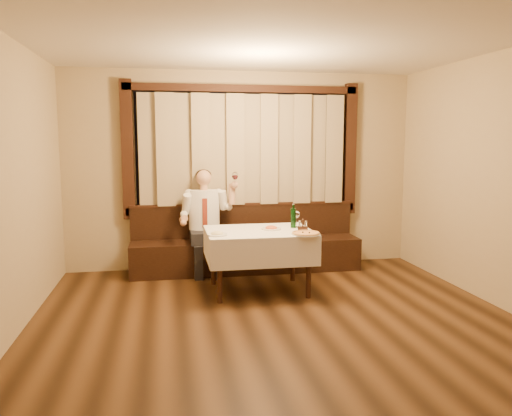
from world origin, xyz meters
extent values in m
cube|color=black|center=(0.00, 0.00, -0.01)|extent=(5.00, 6.00, 0.01)
cube|color=silver|center=(0.00, 0.00, 2.80)|extent=(5.00, 6.00, 0.01)
cube|color=tan|center=(0.00, 3.00, 1.40)|extent=(5.00, 0.01, 2.80)
cube|color=black|center=(0.00, 2.98, 1.70)|extent=(3.00, 0.02, 1.60)
cube|color=orange|center=(-0.70, 2.97, 1.40)|extent=(0.50, 0.01, 0.40)
cube|color=black|center=(0.00, 2.94, 0.85)|extent=(3.30, 0.12, 0.10)
cube|color=black|center=(0.00, 2.94, 2.55)|extent=(3.30, 0.12, 0.10)
cube|color=black|center=(-1.60, 2.94, 1.70)|extent=(0.16, 0.12, 1.90)
cube|color=black|center=(1.60, 2.94, 1.70)|extent=(0.16, 0.12, 1.90)
cube|color=#927B5E|center=(0.00, 2.88, 1.70)|extent=(2.90, 0.08, 1.55)
cube|color=black|center=(0.00, 2.68, 0.23)|extent=(3.20, 0.60, 0.45)
cube|color=black|center=(0.00, 2.92, 0.68)|extent=(3.20, 0.12, 0.45)
cube|color=black|center=(0.00, 2.92, 0.92)|extent=(3.20, 0.14, 0.04)
cylinder|color=black|center=(-0.52, 1.33, 0.35)|extent=(0.06, 0.06, 0.71)
cylinder|color=black|center=(0.52, 1.33, 0.35)|extent=(0.06, 0.06, 0.71)
cylinder|color=black|center=(-0.52, 2.07, 0.35)|extent=(0.06, 0.06, 0.71)
cylinder|color=black|center=(0.52, 2.07, 0.35)|extent=(0.06, 0.06, 0.71)
cube|color=black|center=(0.00, 1.70, 0.73)|extent=(1.20, 0.90, 0.04)
cube|color=white|center=(0.00, 1.70, 0.75)|extent=(1.26, 0.96, 0.01)
cube|color=white|center=(0.00, 1.22, 0.58)|extent=(1.26, 0.01, 0.35)
cube|color=white|center=(0.00, 2.18, 0.58)|extent=(1.26, 0.01, 0.35)
cube|color=white|center=(-0.63, 1.70, 0.58)|extent=(0.01, 0.96, 0.35)
cube|color=white|center=(0.63, 1.70, 0.58)|extent=(0.01, 0.96, 0.35)
cylinder|color=white|center=(0.48, 1.32, 0.76)|extent=(0.34, 0.34, 0.01)
cylinder|color=orange|center=(0.48, 1.32, 0.77)|extent=(0.31, 0.31, 0.01)
torus|color=#BC8548|center=(0.48, 1.32, 0.78)|extent=(0.32, 0.32, 0.02)
sphere|color=black|center=(0.45, 1.34, 0.78)|extent=(0.02, 0.02, 0.02)
sphere|color=black|center=(0.52, 1.31, 0.78)|extent=(0.02, 0.02, 0.02)
cylinder|color=white|center=(0.16, 1.73, 0.76)|extent=(0.24, 0.24, 0.01)
ellipsoid|color=#BA371D|center=(0.16, 1.73, 0.80)|extent=(0.15, 0.15, 0.07)
cylinder|color=white|center=(-0.53, 1.47, 0.76)|extent=(0.24, 0.24, 0.01)
ellipsoid|color=beige|center=(-0.53, 1.47, 0.80)|extent=(0.15, 0.15, 0.07)
cylinder|color=#0D3D11|center=(0.45, 1.78, 0.88)|extent=(0.07, 0.07, 0.24)
cylinder|color=#0D3D11|center=(0.45, 1.78, 1.02)|extent=(0.03, 0.03, 0.06)
cylinder|color=silver|center=(0.45, 1.78, 1.05)|extent=(0.03, 0.03, 0.01)
cylinder|color=white|center=(0.50, 1.83, 0.76)|extent=(0.07, 0.07, 0.01)
cylinder|color=white|center=(0.50, 1.83, 0.82)|extent=(0.01, 0.01, 0.11)
ellipsoid|color=white|center=(0.50, 1.83, 0.92)|extent=(0.08, 0.08, 0.09)
cube|color=black|center=(0.53, 1.64, 0.78)|extent=(0.13, 0.09, 0.04)
cube|color=black|center=(0.53, 1.64, 0.84)|extent=(0.03, 0.06, 0.09)
cylinder|color=white|center=(0.50, 1.65, 0.82)|extent=(0.03, 0.03, 0.07)
cylinder|color=silver|center=(0.50, 1.65, 0.86)|extent=(0.03, 0.03, 0.01)
cylinder|color=white|center=(0.56, 1.63, 0.82)|extent=(0.03, 0.03, 0.07)
cylinder|color=silver|center=(0.56, 1.63, 0.86)|extent=(0.03, 0.03, 0.01)
cube|color=black|center=(-0.58, 2.56, 0.53)|extent=(0.40, 0.45, 0.16)
cube|color=black|center=(-0.69, 2.34, 0.23)|extent=(0.11, 0.12, 0.45)
cube|color=black|center=(-0.47, 2.34, 0.23)|extent=(0.11, 0.12, 0.45)
ellipsoid|color=white|center=(-0.58, 2.71, 0.88)|extent=(0.42, 0.26, 0.54)
cube|color=maroon|center=(-0.58, 2.57, 0.85)|extent=(0.07, 0.01, 0.40)
cylinder|color=tan|center=(-0.58, 2.71, 1.20)|extent=(0.10, 0.10, 0.08)
sphere|color=tan|center=(-0.58, 2.71, 1.33)|extent=(0.21, 0.21, 0.21)
ellipsoid|color=black|center=(-0.58, 2.74, 1.36)|extent=(0.22, 0.22, 0.16)
sphere|color=white|center=(-0.78, 2.71, 1.10)|extent=(0.13, 0.13, 0.13)
sphere|color=white|center=(-0.38, 2.71, 1.10)|extent=(0.13, 0.13, 0.13)
sphere|color=tan|center=(-0.88, 2.30, 0.77)|extent=(0.08, 0.08, 0.08)
sphere|color=tan|center=(-0.18, 2.54, 1.24)|extent=(0.10, 0.10, 0.10)
cylinder|color=white|center=(-0.18, 2.51, 1.28)|extent=(0.01, 0.01, 0.11)
ellipsoid|color=white|center=(-0.18, 2.51, 1.36)|extent=(0.08, 0.08, 0.10)
ellipsoid|color=#4C070F|center=(-0.18, 2.51, 1.34)|extent=(0.07, 0.07, 0.06)
camera|label=1|loc=(-1.09, -4.12, 1.83)|focal=35.00mm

